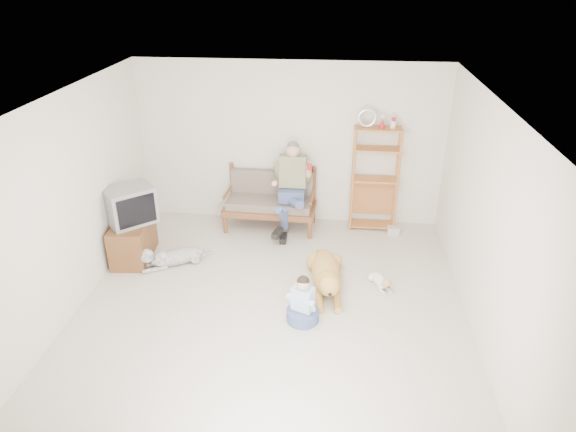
# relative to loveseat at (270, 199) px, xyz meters

# --- Properties ---
(floor) EXTENTS (5.50, 5.50, 0.00)m
(floor) POSITION_rel_loveseat_xyz_m (0.30, -2.44, -0.49)
(floor) COLOR beige
(floor) RESTS_ON ground
(ceiling) EXTENTS (5.50, 5.50, 0.00)m
(ceiling) POSITION_rel_loveseat_xyz_m (0.30, -2.44, 2.21)
(ceiling) COLOR white
(ceiling) RESTS_ON ground
(wall_back) EXTENTS (5.00, 0.00, 5.00)m
(wall_back) POSITION_rel_loveseat_xyz_m (0.30, 0.31, 0.86)
(wall_back) COLOR beige
(wall_back) RESTS_ON ground
(wall_front) EXTENTS (5.00, 0.00, 5.00)m
(wall_front) POSITION_rel_loveseat_xyz_m (0.30, -5.19, 0.86)
(wall_front) COLOR beige
(wall_front) RESTS_ON ground
(wall_left) EXTENTS (0.00, 5.50, 5.50)m
(wall_left) POSITION_rel_loveseat_xyz_m (-2.20, -2.44, 0.86)
(wall_left) COLOR beige
(wall_left) RESTS_ON ground
(wall_right) EXTENTS (0.00, 5.50, 5.50)m
(wall_right) POSITION_rel_loveseat_xyz_m (2.80, -2.44, 0.86)
(wall_right) COLOR beige
(wall_right) RESTS_ON ground
(loveseat) EXTENTS (1.53, 0.77, 0.95)m
(loveseat) POSITION_rel_loveseat_xyz_m (0.00, 0.00, 0.00)
(loveseat) COLOR brown
(loveseat) RESTS_ON ground
(man) EXTENTS (0.57, 0.82, 1.32)m
(man) POSITION_rel_loveseat_xyz_m (0.35, -0.24, 0.21)
(man) COLOR #475882
(man) RESTS_ON loveseat
(etagere) EXTENTS (0.77, 0.34, 2.03)m
(etagere) POSITION_rel_loveseat_xyz_m (1.70, 0.11, 0.40)
(etagere) COLOR #AC6F36
(etagere) RESTS_ON ground
(book_stack) EXTENTS (0.20, 0.15, 0.12)m
(book_stack) POSITION_rel_loveseat_xyz_m (2.05, -0.11, -0.42)
(book_stack) COLOR beige
(book_stack) RESTS_ON ground
(tv_stand) EXTENTS (0.59, 0.95, 0.60)m
(tv_stand) POSITION_rel_loveseat_xyz_m (-1.92, -1.25, -0.19)
(tv_stand) COLOR brown
(tv_stand) RESTS_ON ground
(crt_tv) EXTENTS (0.83, 0.83, 0.54)m
(crt_tv) POSITION_rel_loveseat_xyz_m (-1.89, -1.23, 0.39)
(crt_tv) COLOR gray
(crt_tv) RESTS_ON tv_stand
(wall_outlet) EXTENTS (0.12, 0.02, 0.08)m
(wall_outlet) POSITION_rel_loveseat_xyz_m (-0.95, 0.30, -0.19)
(wall_outlet) COLOR white
(wall_outlet) RESTS_ON ground
(golden_retriever) EXTENTS (0.49, 1.57, 0.48)m
(golden_retriever) POSITION_rel_loveseat_xyz_m (1.00, -1.77, -0.29)
(golden_retriever) COLOR gold
(golden_retriever) RESTS_ON ground
(shaggy_dog) EXTENTS (1.01, 0.68, 0.34)m
(shaggy_dog) POSITION_rel_loveseat_xyz_m (-1.31, -1.42, -0.35)
(shaggy_dog) COLOR white
(shaggy_dog) RESTS_ON ground
(terrier) EXTENTS (0.30, 0.53, 0.21)m
(terrier) POSITION_rel_loveseat_xyz_m (1.76, -1.69, -0.40)
(terrier) COLOR silver
(terrier) RESTS_ON ground
(child) EXTENTS (0.41, 0.41, 0.65)m
(child) POSITION_rel_loveseat_xyz_m (0.73, -2.52, -0.25)
(child) COLOR #475882
(child) RESTS_ON ground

